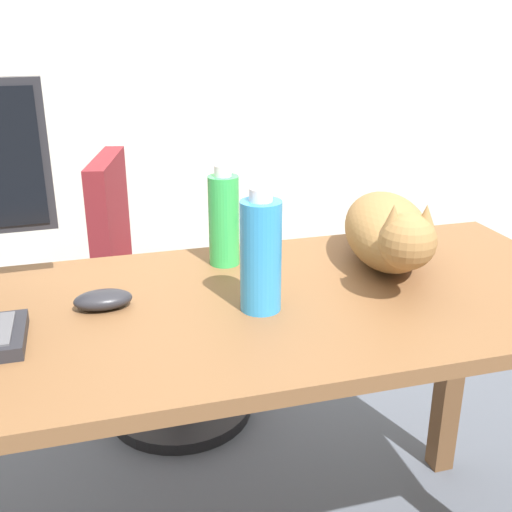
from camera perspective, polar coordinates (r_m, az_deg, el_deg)
The scene contains 7 objects.
back_wall at distance 2.59m, azimuth -12.37°, elevation 21.26°, with size 6.00×0.04×2.60m, color beige.
desk at distance 1.25m, azimuth -4.82°, elevation -9.13°, with size 1.64×0.64×0.75m.
office_chair at distance 2.04m, azimuth -8.80°, elevation -5.22°, with size 0.49×0.48×0.89m.
cat at distance 1.39m, azimuth 12.10°, elevation 2.27°, with size 0.29×0.59×0.20m.
computer_mouse at distance 1.21m, azimuth -13.92°, elevation -3.93°, with size 0.11×0.06×0.04m, color #232328.
water_bottle at distance 1.14m, azimuth 0.45°, elevation 0.13°, with size 0.08×0.08×0.24m.
spray_bottle at distance 1.36m, azimuth -2.98°, elevation 3.41°, with size 0.07×0.07×0.22m.
Camera 1 is at (-0.19, -1.06, 1.27)m, focal length 43.40 mm.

